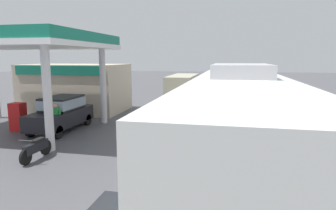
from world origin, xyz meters
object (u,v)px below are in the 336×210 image
object	(u,v)px
motorcycle_parked_forecourt	(36,148)
pedestrian_by_shop	(51,116)
minibus_opposing_lane	(183,87)
coach_bus_main	(240,139)
car_at_pump	(61,112)
pedestrian_near_pump	(56,118)

from	to	relation	value
motorcycle_parked_forecourt	pedestrian_by_shop	bearing A→B (deg)	115.25
pedestrian_by_shop	minibus_opposing_lane	bearing A→B (deg)	65.33
coach_bus_main	motorcycle_parked_forecourt	world-z (taller)	coach_bus_main
car_at_pump	pedestrian_near_pump	distance (m)	1.31
motorcycle_parked_forecourt	pedestrian_by_shop	xyz separation A→B (m)	(-1.69, 3.58, 0.49)
minibus_opposing_lane	pedestrian_by_shop	bearing A→B (deg)	-114.67
motorcycle_parked_forecourt	coach_bus_main	bearing A→B (deg)	-13.00
coach_bus_main	pedestrian_near_pump	size ratio (longest dim) A/B	6.65
minibus_opposing_lane	motorcycle_parked_forecourt	size ratio (longest dim) A/B	3.41
car_at_pump	pedestrian_near_pump	size ratio (longest dim) A/B	2.53
minibus_opposing_lane	motorcycle_parked_forecourt	distance (m)	14.91
car_at_pump	minibus_opposing_lane	world-z (taller)	minibus_opposing_lane
pedestrian_near_pump	pedestrian_by_shop	size ratio (longest dim) A/B	1.00
coach_bus_main	pedestrian_near_pump	xyz separation A→B (m)	(-8.65, 4.90, -0.79)
motorcycle_parked_forecourt	pedestrian_near_pump	distance (m)	3.41
car_at_pump	minibus_opposing_lane	size ratio (longest dim) A/B	0.69
coach_bus_main	pedestrian_near_pump	world-z (taller)	coach_bus_main
minibus_opposing_lane	pedestrian_by_shop	distance (m)	12.03
coach_bus_main	car_at_pump	xyz separation A→B (m)	(-9.11, 6.13, -0.71)
minibus_opposing_lane	pedestrian_by_shop	world-z (taller)	minibus_opposing_lane
car_at_pump	pedestrian_by_shop	size ratio (longest dim) A/B	2.53
pedestrian_near_pump	minibus_opposing_lane	bearing A→B (deg)	68.39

